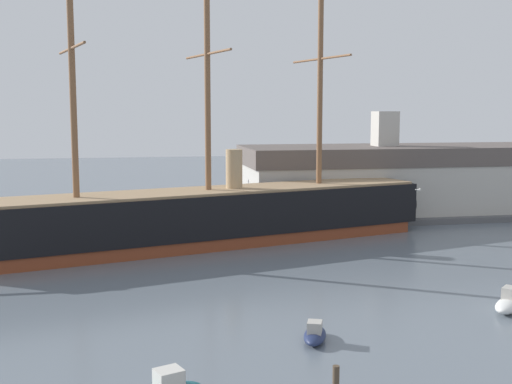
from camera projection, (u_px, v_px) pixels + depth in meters
tall_ship at (209, 216)px, 74.48m from camera, size 63.90×22.98×31.41m
motorboat_near_centre at (315, 334)px, 43.37m from camera, size 2.66×3.83×1.48m
motorboat_mid_right at (510, 303)px, 50.02m from camera, size 4.48×4.30×1.84m
sailboat_distant_centre at (249, 223)px, 86.38m from camera, size 2.94×5.17×6.45m
dockside_warehouse_right at (399, 181)px, 96.03m from camera, size 50.23×18.44×15.45m
seagull_in_flight at (418, 190)px, 47.31m from camera, size 0.73×0.97×0.13m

